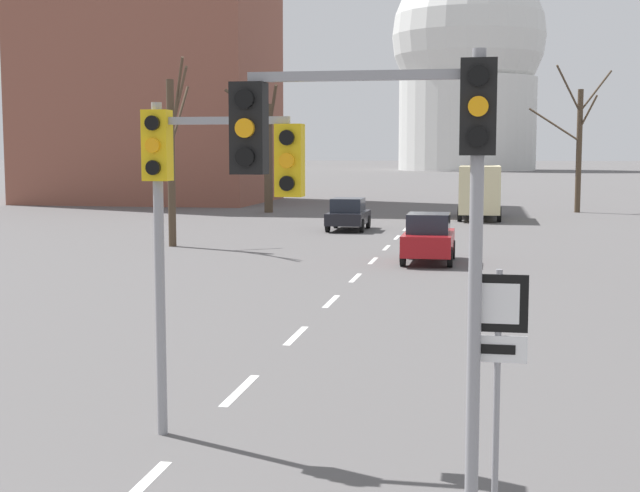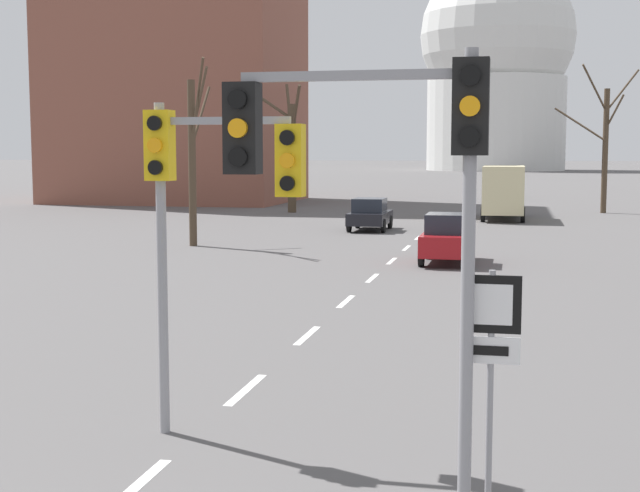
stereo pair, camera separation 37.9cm
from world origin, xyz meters
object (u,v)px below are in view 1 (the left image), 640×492
Objects in this scene: route_sign_post at (498,352)px; sedan_near_right at (476,186)px; traffic_signal_centre_tall at (204,186)px; sedan_mid_centre at (429,238)px; sedan_near_left at (348,214)px; delivery_truck at (480,190)px; traffic_signal_near_right at (395,168)px.

route_sign_post is 73.23m from sedan_near_right.
sedan_near_right is at bearing 87.57° from traffic_signal_centre_tall.
sedan_near_left is at bearing 110.93° from sedan_mid_centre.
route_sign_post is (3.90, -2.33, -1.61)m from traffic_signal_centre_tall.
traffic_signal_centre_tall is 4.82m from route_sign_post.
sedan_near_left is 11.17m from delivery_truck.
sedan_mid_centre is (-1.01, 22.64, -2.90)m from traffic_signal_near_right.
sedan_near_left is 1.04× the size of sedan_mid_centre.
sedan_mid_centre is at bearing -94.43° from delivery_truck.
route_sign_post reaches higher than sedan_near_right.
traffic_signal_near_right is 73.38m from sedan_near_right.
delivery_truck reaches higher than sedan_near_left.
sedan_mid_centre is at bearing -91.35° from sedan_near_right.
traffic_signal_near_right is 0.69× the size of delivery_truck.
traffic_signal_centre_tall is 1.17× the size of sedan_near_left.
traffic_signal_centre_tall is 71.00m from sedan_near_right.
sedan_mid_centre is (4.81, -12.57, 0.07)m from sedan_near_left.
sedan_mid_centre is at bearing -69.07° from sedan_near_left.
route_sign_post reaches higher than sedan_mid_centre.
sedan_near_right is at bearing 88.65° from sedan_mid_centre.
delivery_truck is (3.49, 41.83, -1.80)m from traffic_signal_centre_tall.
sedan_near_left is (-5.82, 35.21, -2.97)m from traffic_signal_near_right.
route_sign_post is 22.65m from sedan_mid_centre.
delivery_truck is at bearing 90.53° from route_sign_post.
sedan_near_right is at bearing 81.05° from sedan_near_left.
traffic_signal_near_right reaches higher than sedan_mid_centre.
traffic_signal_centre_tall reaches higher than route_sign_post.
delivery_truck is (-0.41, 44.16, -0.18)m from route_sign_post.
sedan_near_left is at bearing -125.60° from delivery_truck.
sedan_mid_centre is (-2.09, 22.53, -0.99)m from route_sign_post.
sedan_near_right is 29.07m from delivery_truck.
traffic_signal_near_right reaches higher than delivery_truck.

